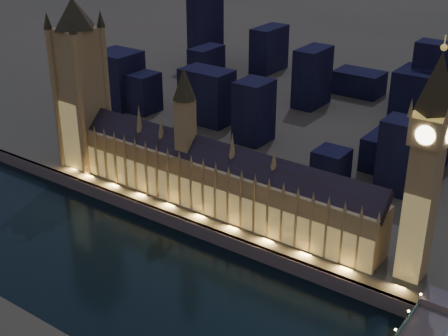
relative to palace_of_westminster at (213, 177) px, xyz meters
The scene contains 6 objects.
ground_plane 67.57m from the palace_of_westminster, 83.07° to the right, with size 2000.00×2000.00×0.00m, color black.
embankment_wall 31.42m from the palace_of_westminster, 70.11° to the right, with size 2000.00×2.50×8.00m, color #514D53.
palace_of_westminster is the anchor object (origin of this frame).
victoria_tower 110.15m from the palace_of_westminster, behind, with size 31.68×31.68×118.44m.
elizabeth_tower 123.91m from the palace_of_westminster, ahead, with size 18.00×18.00×113.27m.
city_backdrop 189.75m from the palace_of_westminster, 77.61° to the left, with size 474.29×215.63×68.66m.
Camera 1 is at (180.11, -188.14, 177.15)m, focal length 50.00 mm.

